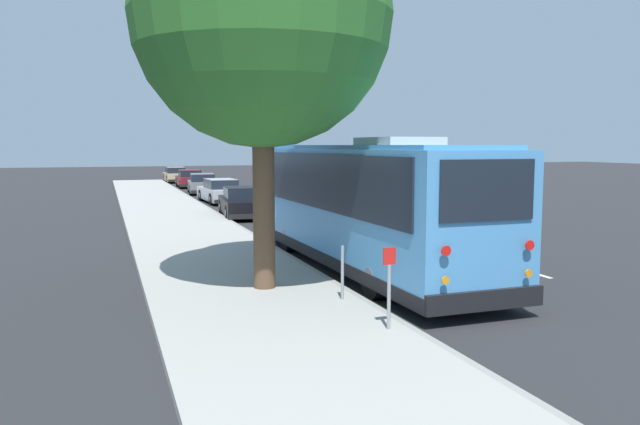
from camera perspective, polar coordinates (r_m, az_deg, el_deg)
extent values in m
plane|color=#28282B|center=(17.34, 2.74, -4.24)|extent=(160.00, 160.00, 0.00)
cube|color=#A3A099|center=(16.33, -9.43, -4.70)|extent=(80.00, 3.93, 0.15)
cube|color=gray|center=(16.79, -2.55, -4.33)|extent=(80.00, 0.14, 0.15)
cube|color=#4C93D1|center=(15.74, 3.98, 0.75)|extent=(10.50, 2.52, 2.80)
cube|color=black|center=(15.91, 3.94, -3.77)|extent=(10.55, 2.57, 0.28)
cube|color=black|center=(15.70, 4.00, 2.97)|extent=(9.64, 2.59, 1.34)
cube|color=black|center=(20.60, -1.98, 3.74)|extent=(0.06, 2.07, 1.40)
cube|color=black|center=(11.11, 15.11, 1.97)|extent=(0.06, 1.90, 1.07)
cube|color=black|center=(20.59, -1.98, 5.54)|extent=(0.07, 1.71, 0.22)
cube|color=#4C93D1|center=(15.67, 4.02, 5.99)|extent=(9.85, 2.29, 0.10)
cube|color=silver|center=(13.99, 7.16, 6.43)|extent=(1.94, 1.37, 0.20)
cube|color=black|center=(20.79, -1.98, -1.30)|extent=(0.14, 2.39, 0.36)
cube|color=black|center=(11.38, 14.91, -7.78)|extent=(0.14, 2.39, 0.36)
cylinder|color=red|center=(10.69, 11.46, -3.46)|extent=(0.03, 0.18, 0.18)
cylinder|color=orange|center=(10.78, 11.40, -6.10)|extent=(0.03, 0.14, 0.14)
cylinder|color=red|center=(11.66, 18.63, -2.86)|extent=(0.03, 0.18, 0.18)
cylinder|color=orange|center=(11.75, 18.55, -5.29)|extent=(0.03, 0.14, 0.14)
cube|color=white|center=(20.59, -4.12, -0.91)|extent=(0.04, 0.32, 0.18)
cube|color=white|center=(21.07, 0.02, -0.73)|extent=(0.04, 0.32, 0.18)
cube|color=black|center=(19.88, -5.34, 4.40)|extent=(0.06, 0.10, 0.24)
cylinder|color=black|center=(18.41, -2.91, -2.20)|extent=(0.91, 0.31, 0.91)
cylinder|color=slate|center=(18.41, -2.91, -2.20)|extent=(0.41, 0.33, 0.41)
cylinder|color=black|center=(19.11, 2.99, -1.89)|extent=(0.91, 0.31, 0.91)
cylinder|color=slate|center=(19.11, 2.99, -1.89)|extent=(0.41, 0.33, 0.41)
cylinder|color=black|center=(12.86, 5.08, -5.88)|extent=(0.91, 0.31, 0.91)
cylinder|color=slate|center=(12.86, 5.08, -5.88)|extent=(0.41, 0.33, 0.41)
cylinder|color=black|center=(13.84, 12.84, -5.15)|extent=(0.91, 0.31, 0.91)
cylinder|color=slate|center=(13.84, 12.84, -5.15)|extent=(0.41, 0.33, 0.41)
cube|color=black|center=(27.48, -7.11, 0.61)|extent=(4.48, 2.08, 0.65)
cube|color=black|center=(27.32, -7.09, 1.77)|extent=(2.18, 1.65, 0.48)
cube|color=black|center=(27.30, -7.10, 2.28)|extent=(2.09, 1.61, 0.05)
cube|color=black|center=(29.67, -7.63, 0.58)|extent=(0.22, 1.66, 0.20)
cube|color=black|center=(25.33, -6.48, -0.36)|extent=(0.22, 1.66, 0.20)
cylinder|color=black|center=(28.77, -8.99, 0.52)|extent=(0.68, 0.26, 0.67)
cylinder|color=slate|center=(28.77, -8.99, 0.52)|extent=(0.32, 0.24, 0.30)
cylinder|color=black|center=(28.95, -5.91, 0.60)|extent=(0.68, 0.26, 0.67)
cylinder|color=slate|center=(28.95, -5.91, 0.60)|extent=(0.32, 0.24, 0.30)
cylinder|color=black|center=(26.05, -8.43, -0.06)|extent=(0.68, 0.26, 0.67)
cylinder|color=slate|center=(26.05, -8.43, -0.06)|extent=(0.32, 0.24, 0.30)
cylinder|color=black|center=(26.25, -5.03, 0.03)|extent=(0.68, 0.26, 0.67)
cylinder|color=slate|center=(26.25, -5.03, 0.03)|extent=(0.32, 0.24, 0.30)
cube|color=#A8AAAF|center=(34.60, -9.09, 1.70)|extent=(4.54, 1.95, 0.63)
cube|color=black|center=(34.45, -9.07, 2.61)|extent=(2.18, 1.59, 0.48)
cube|color=#A8AAAF|center=(34.44, -9.07, 3.01)|extent=(2.10, 1.55, 0.05)
cube|color=black|center=(36.82, -9.87, 1.61)|extent=(0.16, 1.68, 0.20)
cube|color=black|center=(32.44, -8.19, 1.03)|extent=(0.16, 1.68, 0.20)
cylinder|color=black|center=(35.83, -10.83, 1.57)|extent=(0.65, 0.23, 0.64)
cylinder|color=slate|center=(35.83, -10.83, 1.57)|extent=(0.30, 0.23, 0.29)
cylinder|color=black|center=(36.16, -8.37, 1.65)|extent=(0.65, 0.23, 0.64)
cylinder|color=slate|center=(36.16, -8.37, 1.65)|extent=(0.30, 0.23, 0.29)
cylinder|color=black|center=(33.08, -9.87, 1.21)|extent=(0.65, 0.23, 0.64)
cylinder|color=slate|center=(33.08, -9.87, 1.21)|extent=(0.30, 0.23, 0.29)
cylinder|color=black|center=(33.44, -7.23, 1.31)|extent=(0.65, 0.23, 0.64)
cylinder|color=slate|center=(33.44, -7.23, 1.31)|extent=(0.30, 0.23, 0.29)
cube|color=slate|center=(41.28, -10.72, 2.38)|extent=(4.25, 2.05, 0.63)
cube|color=black|center=(41.14, -10.72, 3.15)|extent=(2.07, 1.64, 0.48)
cube|color=slate|center=(41.13, -10.73, 3.48)|extent=(1.99, 1.59, 0.05)
cube|color=black|center=(43.37, -10.88, 2.27)|extent=(0.22, 1.66, 0.20)
cube|color=black|center=(39.22, -10.52, 1.87)|extent=(0.22, 1.66, 0.20)
cylinder|color=black|center=(42.55, -11.87, 2.26)|extent=(0.66, 0.25, 0.65)
cylinder|color=slate|center=(42.55, -11.87, 2.26)|extent=(0.31, 0.24, 0.29)
cylinder|color=black|center=(42.64, -9.78, 2.31)|extent=(0.66, 0.25, 0.65)
cylinder|color=slate|center=(42.64, -9.78, 2.31)|extent=(0.31, 0.24, 0.29)
cylinder|color=black|center=(39.95, -11.71, 2.02)|extent=(0.66, 0.25, 0.65)
cylinder|color=slate|center=(39.95, -11.71, 2.02)|extent=(0.31, 0.24, 0.29)
cylinder|color=black|center=(40.05, -9.48, 2.07)|extent=(0.66, 0.25, 0.65)
cylinder|color=slate|center=(40.05, -9.48, 2.07)|extent=(0.31, 0.24, 0.29)
cube|color=maroon|center=(47.51, -11.83, 2.85)|extent=(4.05, 1.83, 0.64)
cube|color=black|center=(47.38, -11.83, 3.52)|extent=(1.93, 1.54, 0.48)
cube|color=maroon|center=(47.37, -11.84, 3.81)|extent=(1.86, 1.51, 0.05)
cube|color=black|center=(49.54, -12.07, 2.72)|extent=(0.12, 1.69, 0.20)
cube|color=black|center=(45.51, -11.55, 2.44)|extent=(0.12, 1.69, 0.20)
cylinder|color=black|center=(48.70, -12.92, 2.72)|extent=(0.66, 0.21, 0.65)
cylinder|color=slate|center=(48.70, -12.92, 2.72)|extent=(0.30, 0.23, 0.29)
cylinder|color=black|center=(48.87, -11.05, 2.77)|extent=(0.66, 0.21, 0.65)
cylinder|color=slate|center=(48.87, -11.05, 2.77)|extent=(0.30, 0.23, 0.29)
cylinder|color=black|center=(46.18, -12.64, 2.54)|extent=(0.66, 0.21, 0.65)
cylinder|color=slate|center=(46.18, -12.64, 2.54)|extent=(0.30, 0.23, 0.29)
cylinder|color=black|center=(46.35, -10.67, 2.60)|extent=(0.66, 0.21, 0.65)
cylinder|color=slate|center=(46.35, -10.67, 2.60)|extent=(0.30, 0.23, 0.29)
cube|color=tan|center=(54.01, -13.09, 3.21)|extent=(4.02, 1.71, 0.64)
cube|color=black|center=(53.88, -13.09, 3.80)|extent=(1.91, 1.46, 0.48)
cube|color=tan|center=(53.87, -13.10, 4.05)|extent=(1.84, 1.43, 0.05)
cube|color=black|center=(56.03, -13.32, 3.08)|extent=(0.09, 1.62, 0.20)
cube|color=black|center=(52.01, -12.83, 2.86)|extent=(0.09, 1.62, 0.20)
cylinder|color=black|center=(55.19, -14.03, 3.08)|extent=(0.66, 0.21, 0.65)
cylinder|color=slate|center=(55.19, -14.03, 3.08)|extent=(0.30, 0.22, 0.29)
cylinder|color=black|center=(55.36, -12.45, 3.13)|extent=(0.66, 0.21, 0.65)
cylinder|color=slate|center=(55.36, -12.45, 3.13)|extent=(0.30, 0.22, 0.29)
cylinder|color=black|center=(52.68, -13.75, 2.95)|extent=(0.66, 0.21, 0.65)
cylinder|color=slate|center=(52.68, -13.75, 2.95)|extent=(0.30, 0.22, 0.29)
cylinder|color=black|center=(52.86, -12.11, 3.00)|extent=(0.66, 0.21, 0.65)
cylinder|color=slate|center=(52.86, -12.11, 3.00)|extent=(0.30, 0.22, 0.29)
cylinder|color=brown|center=(13.00, -5.16, 1.16)|extent=(0.45, 0.45, 3.71)
sphere|color=#2D6B28|center=(13.20, -5.33, 17.40)|extent=(5.29, 5.29, 5.29)
cylinder|color=gray|center=(10.26, 6.32, -7.69)|extent=(0.06, 0.06, 1.07)
cube|color=red|center=(10.12, 6.37, -3.99)|extent=(0.02, 0.22, 0.28)
cylinder|color=gray|center=(12.13, 2.06, -5.52)|extent=(0.06, 0.06, 1.06)
cube|color=silver|center=(16.71, 17.78, -4.93)|extent=(2.40, 0.14, 0.01)
cube|color=silver|center=(21.72, 8.25, -2.17)|extent=(2.40, 0.14, 0.01)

